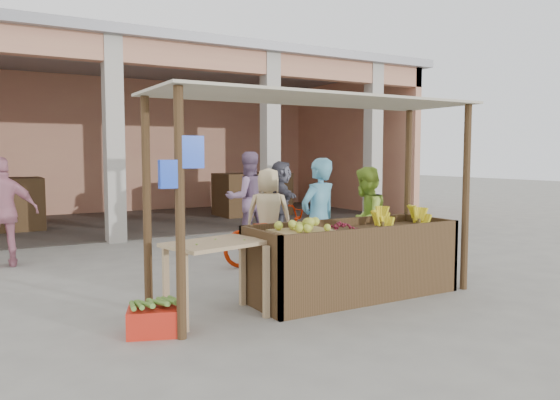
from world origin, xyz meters
TOP-DOWN VIEW (x-y plane):
  - ground at (0.00, 0.00)m, footprint 60.00×60.00m
  - market_building at (0.05, 8.93)m, footprint 14.40×6.40m
  - fruit_stall at (0.50, 0.00)m, footprint 2.60×0.95m
  - stall_awning at (-0.01, 0.06)m, footprint 4.09×1.35m
  - banana_heap at (1.21, -0.03)m, footprint 1.06×0.58m
  - melon_tray at (-0.22, -0.01)m, footprint 0.67×0.58m
  - berry_heap at (0.29, -0.03)m, footprint 0.49×0.40m
  - side_table at (-1.30, 0.02)m, footprint 1.13×0.89m
  - papaya_pile at (-1.30, 0.02)m, footprint 0.70×0.40m
  - red_crate at (-2.03, -0.20)m, footprint 0.59×0.51m
  - plantain_bundle at (-2.03, -0.20)m, footprint 0.39×0.27m
  - produce_sacks at (2.90, 5.25)m, footprint 0.99×0.74m
  - vendor_blue at (0.58, 0.85)m, footprint 0.77×0.64m
  - vendor_green at (1.35, 0.81)m, footprint 0.91×0.78m
  - motorcycle at (0.63, 2.19)m, footprint 0.62×1.81m
  - shopper_b at (-3.06, 4.06)m, footprint 1.10×0.64m
  - shopper_c at (0.68, 2.45)m, footprint 0.96×0.89m
  - shopper_d at (2.47, 5.09)m, footprint 1.20×1.67m
  - shopper_f at (1.12, 4.05)m, footprint 1.01×0.67m

SIDE VIEW (x-z plane):
  - ground at x=0.00m, z-range 0.00..0.00m
  - red_crate at x=-2.03m, z-range 0.00..0.26m
  - produce_sacks at x=2.90m, z-range 0.00..0.60m
  - plantain_bundle at x=-2.03m, z-range 0.26..0.34m
  - fruit_stall at x=0.50m, z-range 0.00..0.80m
  - motorcycle at x=0.63m, z-range 0.00..0.95m
  - side_table at x=-1.30m, z-range 0.27..1.08m
  - vendor_green at x=1.35m, z-range 0.00..1.64m
  - shopper_c at x=0.68m, z-range 0.00..1.67m
  - shopper_d at x=2.47m, z-range 0.00..1.68m
  - berry_heap at x=0.29m, z-range 0.80..0.95m
  - melon_tray at x=-0.22m, z-range 0.79..0.98m
  - banana_heap at x=1.21m, z-range 0.80..0.99m
  - vendor_blue at x=0.58m, z-range 0.00..1.79m
  - shopper_b at x=-3.06m, z-range 0.00..1.81m
  - papaya_pile at x=-1.30m, z-range 0.81..1.01m
  - shopper_f at x=1.12m, z-range 0.00..1.95m
  - stall_awning at x=-0.01m, z-range 0.78..3.17m
  - market_building at x=0.05m, z-range 0.60..4.80m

